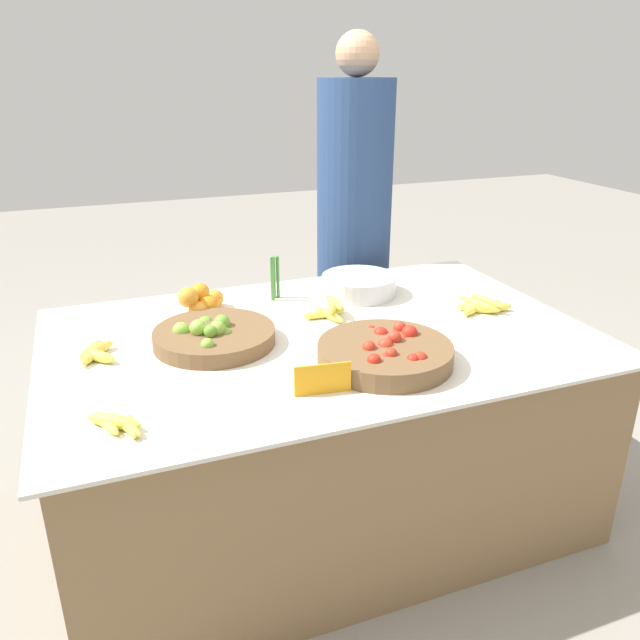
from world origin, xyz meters
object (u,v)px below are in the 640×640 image
tomato_basket (386,353)px  metal_bowl (359,285)px  vendor_person (354,237)px  price_sign (323,379)px  lime_bowl (214,336)px

tomato_basket → metal_bowl: 0.61m
metal_bowl → vendor_person: (0.22, 0.55, 0.04)m
tomato_basket → price_sign: 0.27m
metal_bowl → vendor_person: vendor_person is taller
tomato_basket → price_sign: (-0.24, -0.11, 0.01)m
lime_bowl → price_sign: 0.48m
price_sign → vendor_person: bearing=70.7°
tomato_basket → vendor_person: 1.20m
lime_bowl → tomato_basket: (0.45, -0.32, 0.00)m
lime_bowl → metal_bowl: (0.63, 0.27, 0.01)m
tomato_basket → lime_bowl: bearing=144.9°
lime_bowl → vendor_person: 1.17m
tomato_basket → vendor_person: (0.39, 1.13, 0.05)m
lime_bowl → metal_bowl: size_ratio=1.34×
price_sign → vendor_person: vendor_person is taller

